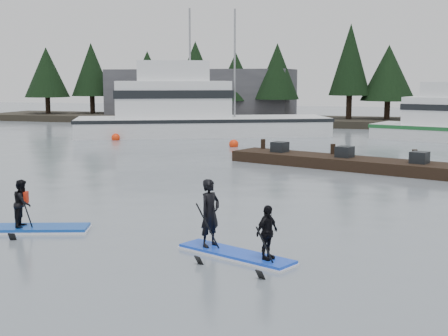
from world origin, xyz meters
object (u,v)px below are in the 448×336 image
(floating_dock, at_px, (386,166))
(paddleboard_solo, at_px, (23,215))
(paddleboard_duo, at_px, (233,229))
(fishing_boat_large, at_px, (195,125))

(floating_dock, distance_m, paddleboard_solo, 16.66)
(floating_dock, height_order, paddleboard_duo, paddleboard_duo)
(fishing_boat_large, bearing_deg, paddleboard_duo, -93.31)
(fishing_boat_large, distance_m, paddleboard_duo, 31.35)
(fishing_boat_large, bearing_deg, paddleboard_solo, -104.21)
(floating_dock, relative_size, paddleboard_solo, 4.31)
(paddleboard_solo, height_order, paddleboard_duo, paddleboard_duo)
(floating_dock, distance_m, paddleboard_duo, 14.97)
(paddleboard_solo, distance_m, paddleboard_duo, 6.17)
(paddleboard_solo, bearing_deg, floating_dock, 39.20)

